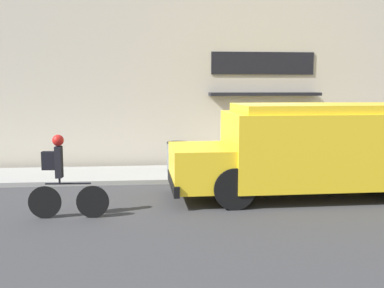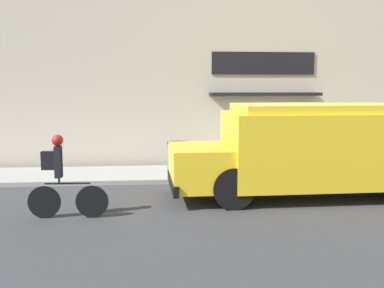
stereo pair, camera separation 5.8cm
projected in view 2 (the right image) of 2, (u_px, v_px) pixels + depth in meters
ground_plane at (264, 182)px, 12.18m from camera, size 70.00×70.00×0.00m
sidewalk at (255, 172)px, 13.27m from camera, size 28.00×2.23×0.12m
storefront at (246, 84)px, 14.39m from camera, size 16.98×0.82×5.36m
school_bus at (325, 148)px, 10.52m from camera, size 6.70×2.61×2.18m
cyclist at (61, 177)px, 8.78m from camera, size 1.58×0.22×1.66m
trash_bin at (178, 157)px, 12.99m from camera, size 0.62×0.62×0.88m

